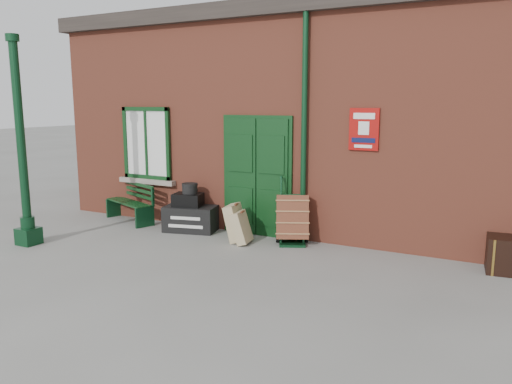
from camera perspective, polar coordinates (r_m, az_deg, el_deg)
The scene contains 10 objects.
ground at distance 8.21m, azimuth -2.76°, elevation -7.48°, with size 80.00×80.00×0.00m, color gray.
station_building at distance 10.98m, azimuth 6.44°, elevation 8.42°, with size 10.30×4.30×4.36m.
canopy_column at distance 9.55m, azimuth -25.09°, elevation 2.72°, with size 0.34×0.34×3.61m.
bench at distance 10.89m, azimuth -14.01°, elevation -1.04°, with size 1.42×0.88×0.84m.
houdini_trunk at distance 9.86m, azimuth -7.50°, elevation -3.04°, with size 0.99×0.55×0.50m, color black.
strongbox at distance 9.81m, azimuth -7.79°, elevation -0.89°, with size 0.55×0.40×0.25m, color black.
hatbox at distance 9.77m, azimuth -7.57°, elevation 0.41°, with size 0.30×0.30×0.20m, color black.
suitcase_back at distance 9.06m, azimuth -2.38°, elevation -3.51°, with size 0.19×0.47×0.66m, color tan.
suitcase_front at distance 8.90m, azimuth -1.69°, elevation -4.07°, with size 0.17×0.43×0.57m, color tan.
porter_trolley at distance 8.92m, azimuth 4.17°, elevation -3.04°, with size 0.77×0.79×1.17m.
Camera 1 is at (3.95, -6.75, 2.49)m, focal length 35.00 mm.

